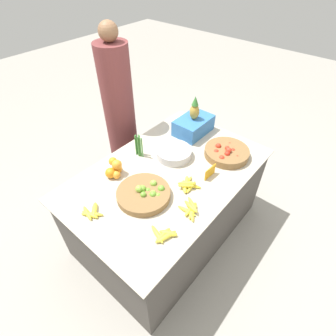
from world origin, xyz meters
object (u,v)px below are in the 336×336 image
lime_bowl (144,194)px  price_sign (210,172)px  metal_bowl (174,153)px  vendor_person (121,120)px  produce_crate (194,124)px  tomato_basket (226,152)px

lime_bowl → price_sign: size_ratio=3.01×
metal_bowl → vendor_person: vendor_person is taller
metal_bowl → produce_crate: size_ratio=0.80×
metal_bowl → produce_crate: (0.40, 0.09, 0.06)m
lime_bowl → price_sign: (0.49, -0.25, 0.02)m
price_sign → produce_crate: size_ratio=0.35×
tomato_basket → metal_bowl: size_ratio=1.26×
price_sign → produce_crate: 0.63m
vendor_person → tomato_basket: bearing=-78.4°
tomato_basket → metal_bowl: 0.45m
price_sign → vendor_person: 1.14m
lime_bowl → tomato_basket: size_ratio=1.03×
lime_bowl → price_sign: lime_bowl is taller
metal_bowl → lime_bowl: bearing=-165.5°
lime_bowl → metal_bowl: bearing=14.5°
lime_bowl → tomato_basket: tomato_basket is taller
lime_bowl → produce_crate: produce_crate is taller
vendor_person → price_sign: bearing=-94.3°
price_sign → vendor_person: size_ratio=0.08×
metal_bowl → price_sign: size_ratio=2.31×
tomato_basket → produce_crate: (0.10, 0.43, 0.06)m
price_sign → tomato_basket: bearing=9.4°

